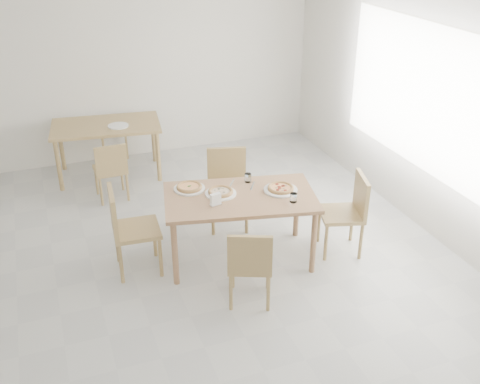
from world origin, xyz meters
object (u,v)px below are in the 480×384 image
object	(u,v)px
plate_pepperoni	(281,190)
chair_back_s	(111,168)
chair_west	(127,225)
plate_margherita	(189,189)
pizza_pepperoni	(281,188)
main_table	(240,203)
pizza_mushroom	(221,191)
chair_south	(250,262)
pizza_margherita	(189,187)
chair_back_n	(110,126)
chair_north	(227,182)
plate_empty	(118,126)
tumbler_b	(248,178)
chair_east	(349,208)
plate_mushroom	(221,193)
napkin_holder	(216,200)
tumbler_a	(294,198)
second_table	(106,130)

from	to	relation	value
plate_pepperoni	chair_back_s	distance (m)	2.39
chair_west	plate_margherita	xyz separation A→B (m)	(0.69, 0.14, 0.22)
chair_west	pizza_pepperoni	world-z (taller)	chair_west
main_table	pizza_mushroom	size ratio (longest dim) A/B	5.03
chair_south	pizza_pepperoni	distance (m)	1.00
plate_margherita	pizza_margherita	world-z (taller)	pizza_margherita
chair_south	chair_west	world-z (taller)	chair_west
plate_pepperoni	chair_back_n	world-z (taller)	chair_back_n
chair_west	pizza_pepperoni	distance (m)	1.61
main_table	pizza_pepperoni	xyz separation A→B (m)	(0.43, -0.04, 0.11)
chair_north	plate_empty	world-z (taller)	chair_north
chair_south	tumbler_b	size ratio (longest dim) A/B	8.53
chair_east	pizza_margherita	bearing A→B (deg)	-93.70
plate_mushroom	chair_back_s	distance (m)	1.95
chair_south	chair_back_s	distance (m)	2.72
chair_south	plate_margherita	distance (m)	1.15
plate_pepperoni	chair_back_s	size ratio (longest dim) A/B	0.45
napkin_holder	pizza_pepperoni	bearing A→B (deg)	-6.03
main_table	chair_east	size ratio (longest dim) A/B	1.90
plate_mushroom	pizza_pepperoni	xyz separation A→B (m)	(0.61, -0.14, 0.02)
chair_west	pizza_mushroom	distance (m)	1.00
plate_margherita	tumbler_a	size ratio (longest dim) A/B	3.50
main_table	pizza_margherita	distance (m)	0.56
plate_mushroom	pizza_pepperoni	size ratio (longest dim) A/B	0.90
pizza_margherita	chair_back_n	distance (m)	3.02
plate_mushroom	napkin_holder	xyz separation A→B (m)	(-0.12, -0.21, 0.05)
tumbler_a	tumbler_b	size ratio (longest dim) A/B	0.97
plate_margherita	pizza_pepperoni	bearing A→B (deg)	-22.02
plate_pepperoni	second_table	distance (m)	2.98
main_table	plate_margherita	bearing A→B (deg)	156.66
chair_east	tumbler_a	world-z (taller)	chair_east
pizza_mushroom	plate_empty	bearing A→B (deg)	105.55
chair_east	tumbler_a	bearing A→B (deg)	-69.48
chair_north	napkin_holder	distance (m)	1.02
chair_back_n	plate_empty	xyz separation A→B (m)	(0.01, -0.85, 0.30)
plate_margherita	plate_empty	xyz separation A→B (m)	(-0.38, 2.13, 0.00)
tumbler_b	napkin_holder	bearing A→B (deg)	-141.82
chair_south	plate_mushroom	distance (m)	0.91
chair_east	pizza_mushroom	bearing A→B (deg)	-88.99
pizza_margherita	napkin_holder	bearing A→B (deg)	-70.98
chair_east	pizza_margherita	world-z (taller)	chair_east
plate_mushroom	pizza_margherita	world-z (taller)	pizza_margherita
pizza_mushroom	tumbler_b	world-z (taller)	tumbler_b
chair_back_s	plate_margherita	bearing A→B (deg)	110.22
plate_margherita	chair_back_s	size ratio (longest dim) A/B	0.41
chair_south	plate_margherita	size ratio (longest dim) A/B	2.50
pizza_mushroom	chair_back_n	distance (m)	3.28
pizza_pepperoni	pizza_mushroom	bearing A→B (deg)	167.11
tumbler_a	chair_back_n	size ratio (longest dim) A/B	0.12
pizza_pepperoni	tumbler_a	bearing A→B (deg)	-86.02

